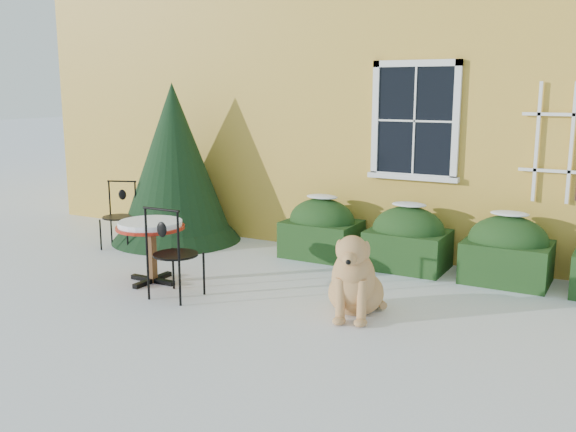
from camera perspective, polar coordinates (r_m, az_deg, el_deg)
The scene contains 8 objects.
ground at distance 7.15m, azimuth -3.94°, elevation -8.47°, with size 80.00×80.00×0.00m, color white.
house at distance 13.18m, azimuth 13.22°, elevation 14.49°, with size 12.40×8.40×6.40m.
hedge_row at distance 8.67m, azimuth 14.69°, elevation -2.51°, with size 4.95×0.80×0.91m.
evergreen_shrub at distance 10.36m, azimuth -10.02°, elevation 3.32°, with size 2.07×2.07×2.51m.
bistro_table at distance 8.19m, azimuth -12.12°, elevation -1.35°, with size 0.85×0.85×0.79m.
patio_chair_near at distance 7.54m, azimuth -10.19°, elevation -3.21°, with size 0.53×0.53×1.10m.
patio_chair_far at distance 10.20m, azimuth -14.77°, elevation 0.13°, with size 0.59×0.58×1.01m.
dog at distance 6.91m, azimuth 5.93°, elevation -5.84°, with size 0.76×1.08×0.97m.
Camera 1 is at (3.69, -5.63, 2.42)m, focal length 40.00 mm.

